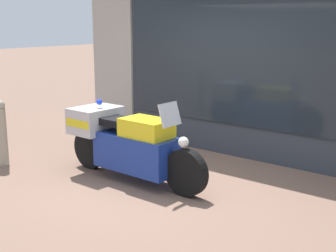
{
  "coord_description": "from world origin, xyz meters",
  "views": [
    {
      "loc": [
        4.02,
        -4.78,
        2.24
      ],
      "look_at": [
        -0.15,
        0.35,
        0.74
      ],
      "focal_mm": 50.0,
      "sensor_mm": 36.0,
      "label": 1
    }
  ],
  "objects": [
    {
      "name": "street_bollard",
      "position": [
        -2.45,
        -0.92,
        0.54
      ],
      "size": [
        0.16,
        0.16,
        1.04
      ],
      "color": "gray",
      "rests_on": "ground"
    },
    {
      "name": "paramedic_motorcycle",
      "position": [
        -0.51,
        -0.15,
        0.56
      ],
      "size": [
        2.48,
        0.73,
        1.2
      ],
      "rotation": [
        0.0,
        0.0,
        -0.01
      ],
      "color": "black",
      "rests_on": "ground"
    },
    {
      "name": "ground_plane",
      "position": [
        0.0,
        0.0,
        0.0
      ],
      "size": [
        60.0,
        60.0,
        0.0
      ],
      "primitive_type": "plane",
      "color": "#7A5B4C"
    },
    {
      "name": "shop_building",
      "position": [
        -0.46,
        2.0,
        1.67
      ],
      "size": [
        6.49,
        0.55,
        3.33
      ],
      "color": "#333842",
      "rests_on": "ground"
    },
    {
      "name": "window_display",
      "position": [
        0.45,
        2.03,
        0.45
      ],
      "size": [
        4.99,
        0.3,
        1.87
      ],
      "color": "slate",
      "rests_on": "ground"
    }
  ]
}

